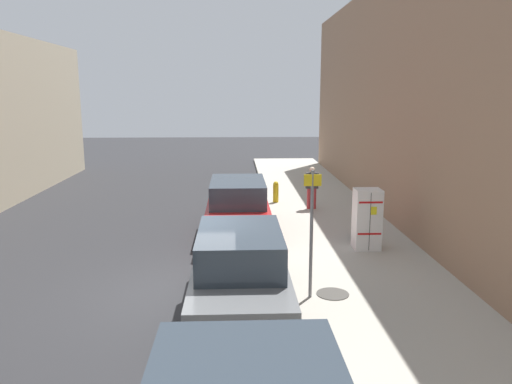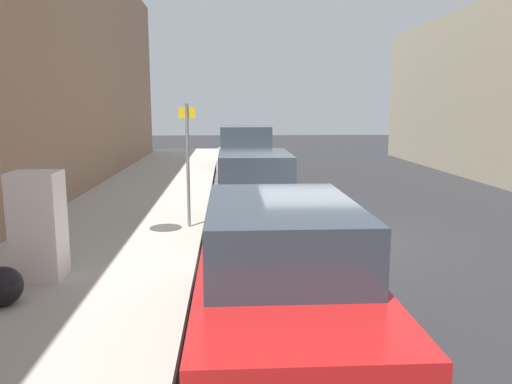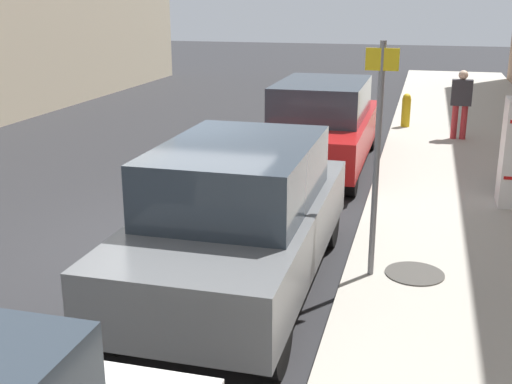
{
  "view_description": "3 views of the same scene",
  "coord_description": "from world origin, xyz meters",
  "px_view_note": "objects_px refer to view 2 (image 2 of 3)",
  "views": [
    {
      "loc": [
        -1.25,
        10.61,
        4.41
      ],
      "look_at": [
        -1.88,
        -4.09,
        1.48
      ],
      "focal_mm": 35.0,
      "sensor_mm": 36.0,
      "label": 1
    },
    {
      "loc": [
        -1.95,
        -10.25,
        2.8
      ],
      "look_at": [
        -1.49,
        -2.26,
        1.43
      ],
      "focal_mm": 35.0,
      "sensor_mm": 36.0,
      "label": 2
    },
    {
      "loc": [
        -3.3,
        7.87,
        3.33
      ],
      "look_at": [
        -1.07,
        -0.57,
        0.66
      ],
      "focal_mm": 45.0,
      "sensor_mm": 36.0,
      "label": 3
    }
  ],
  "objects_px": {
    "discarded_refrigerator": "(38,225)",
    "parked_sedan_dark": "(241,153)",
    "trash_bag": "(2,286)",
    "parked_suv_red": "(281,272)",
    "street_sign_post": "(188,159)",
    "parked_van_white": "(245,157)",
    "parked_suv_gray": "(254,189)"
  },
  "relations": [
    {
      "from": "trash_bag",
      "to": "parked_suv_red",
      "type": "xyz_separation_m",
      "value": [
        3.65,
        -1.0,
        0.47
      ]
    },
    {
      "from": "parked_suv_gray",
      "to": "parked_van_white",
      "type": "height_order",
      "value": "parked_van_white"
    },
    {
      "from": "parked_van_white",
      "to": "parked_sedan_dark",
      "type": "bearing_deg",
      "value": 90.0
    },
    {
      "from": "discarded_refrigerator",
      "to": "parked_sedan_dark",
      "type": "bearing_deg",
      "value": 76.86
    },
    {
      "from": "parked_sedan_dark",
      "to": "street_sign_post",
      "type": "bearing_deg",
      "value": -97.13
    },
    {
      "from": "parked_suv_red",
      "to": "parked_van_white",
      "type": "bearing_deg",
      "value": 90.0
    },
    {
      "from": "trash_bag",
      "to": "parked_suv_gray",
      "type": "distance_m",
      "value": 6.11
    },
    {
      "from": "street_sign_post",
      "to": "parked_sedan_dark",
      "type": "height_order",
      "value": "street_sign_post"
    },
    {
      "from": "street_sign_post",
      "to": "parked_suv_red",
      "type": "relative_size",
      "value": 0.56
    },
    {
      "from": "street_sign_post",
      "to": "parked_van_white",
      "type": "bearing_deg",
      "value": 77.27
    },
    {
      "from": "parked_van_white",
      "to": "trash_bag",
      "type": "bearing_deg",
      "value": -108.38
    },
    {
      "from": "trash_bag",
      "to": "parked_van_white",
      "type": "bearing_deg",
      "value": 71.62
    },
    {
      "from": "street_sign_post",
      "to": "trash_bag",
      "type": "relative_size",
      "value": 5.09
    },
    {
      "from": "parked_van_white",
      "to": "street_sign_post",
      "type": "bearing_deg",
      "value": -102.73
    },
    {
      "from": "street_sign_post",
      "to": "parked_suv_gray",
      "type": "relative_size",
      "value": 0.6
    },
    {
      "from": "parked_van_white",
      "to": "parked_sedan_dark",
      "type": "distance_m",
      "value": 5.32
    },
    {
      "from": "parked_suv_red",
      "to": "parked_suv_gray",
      "type": "relative_size",
      "value": 1.07
    },
    {
      "from": "discarded_refrigerator",
      "to": "parked_sedan_dark",
      "type": "relative_size",
      "value": 0.37
    },
    {
      "from": "discarded_refrigerator",
      "to": "parked_suv_red",
      "type": "distance_m",
      "value": 4.13
    },
    {
      "from": "parked_suv_gray",
      "to": "parked_van_white",
      "type": "bearing_deg",
      "value": 90.0
    },
    {
      "from": "street_sign_post",
      "to": "trash_bag",
      "type": "distance_m",
      "value": 5.06
    },
    {
      "from": "parked_van_white",
      "to": "parked_sedan_dark",
      "type": "xyz_separation_m",
      "value": [
        0.0,
        5.3,
        -0.36
      ]
    },
    {
      "from": "parked_suv_red",
      "to": "parked_sedan_dark",
      "type": "xyz_separation_m",
      "value": [
        0.0,
        17.3,
        -0.18
      ]
    },
    {
      "from": "parked_suv_gray",
      "to": "parked_sedan_dark",
      "type": "xyz_separation_m",
      "value": [
        0.0,
        11.43,
        -0.2
      ]
    },
    {
      "from": "trash_bag",
      "to": "parked_suv_red",
      "type": "distance_m",
      "value": 3.82
    },
    {
      "from": "trash_bag",
      "to": "parked_van_white",
      "type": "relative_size",
      "value": 0.11
    },
    {
      "from": "discarded_refrigerator",
      "to": "parked_suv_gray",
      "type": "height_order",
      "value": "discarded_refrigerator"
    },
    {
      "from": "street_sign_post",
      "to": "parked_van_white",
      "type": "height_order",
      "value": "street_sign_post"
    },
    {
      "from": "street_sign_post",
      "to": "parked_suv_red",
      "type": "bearing_deg",
      "value": -74.61
    },
    {
      "from": "parked_suv_red",
      "to": "parked_suv_gray",
      "type": "height_order",
      "value": "parked_suv_gray"
    },
    {
      "from": "parked_suv_red",
      "to": "parked_sedan_dark",
      "type": "relative_size",
      "value": 1.06
    },
    {
      "from": "trash_bag",
      "to": "discarded_refrigerator",
      "type": "bearing_deg",
      "value": 84.44
    }
  ]
}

